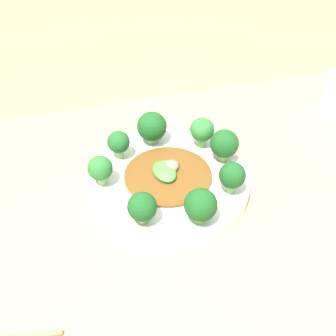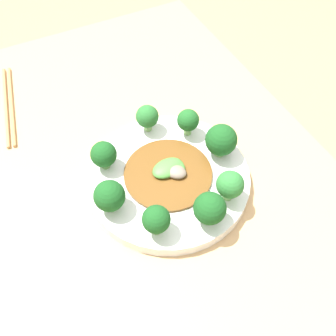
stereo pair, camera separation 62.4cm
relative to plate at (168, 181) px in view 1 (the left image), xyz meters
name	(u,v)px [view 1 (the left image)]	position (x,y,z in m)	size (l,w,h in m)	color
table	(186,302)	(-0.04, 0.04, -0.38)	(1.17, 0.70, 0.74)	tan
plate	(168,181)	(0.00, 0.00, 0.00)	(0.30, 0.30, 0.02)	white
broccoli_south	(152,127)	(0.00, -0.11, 0.05)	(0.06, 0.06, 0.07)	#89B76B
broccoli_southwest	(202,130)	(-0.09, -0.07, 0.05)	(0.05, 0.05, 0.06)	#7AAD5B
broccoli_east	(100,169)	(0.12, -0.02, 0.05)	(0.04, 0.04, 0.06)	#89B76B
broccoli_northeast	(142,207)	(0.07, 0.09, 0.05)	(0.05, 0.05, 0.06)	#70A356
broccoli_west	(224,144)	(-0.11, -0.02, 0.05)	(0.05, 0.05, 0.07)	#70A356
broccoli_northwest	(232,176)	(-0.09, 0.07, 0.05)	(0.05, 0.05, 0.06)	#7AAD5B
broccoli_north	(201,205)	(-0.02, 0.12, 0.05)	(0.05, 0.05, 0.06)	#7AAD5B
broccoli_southeast	(119,143)	(0.07, -0.08, 0.05)	(0.04, 0.04, 0.06)	#7AAD5B
stirfry_center	(167,173)	(0.00, 0.00, 0.02)	(0.16, 0.16, 0.02)	brown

